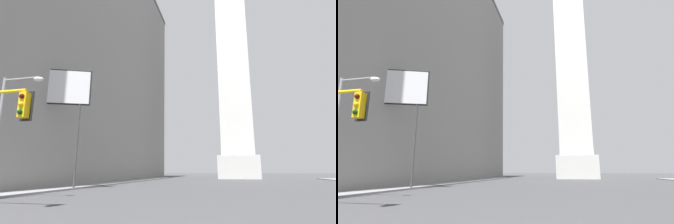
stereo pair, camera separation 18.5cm
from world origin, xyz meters
The scene contains 5 objects.
sidewalk_left centered at (-17.52, 21.25, 0.07)m, with size 5.00×70.82×0.15m, color gray.
building_left centered at (-27.97, 34.01, 21.67)m, with size 20.36×59.61×43.33m.
obelisk centered at (0.00, 56.22, 37.85)m, with size 8.30×8.30×78.08m.
street_lamp centered at (-14.54, 10.54, 4.48)m, with size 2.82×0.36×7.18m.
billboard_sign centered at (-16.96, 18.53, 8.92)m, with size 5.23×2.27×11.03m.
Camera 1 is at (-1.82, -2.09, 1.60)m, focal length 28.00 mm.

